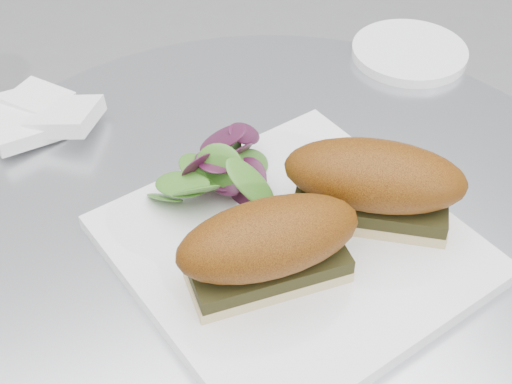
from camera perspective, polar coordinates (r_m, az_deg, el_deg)
table at (r=0.86m, az=1.27°, el=-14.29°), size 0.70×0.70×0.73m
plate at (r=0.64m, az=2.96°, el=-4.47°), size 0.33×0.33×0.02m
sandwich_left at (r=0.58m, az=1.02°, el=-4.30°), size 0.16×0.08×0.08m
sandwich_right at (r=0.64m, az=9.38°, el=0.72°), size 0.17×0.15×0.08m
salad at (r=0.67m, az=-2.82°, el=1.48°), size 0.11×0.11×0.05m
napkin at (r=0.81m, az=-16.42°, el=5.34°), size 0.13×0.13×0.02m
saucer at (r=0.92m, az=12.17°, el=10.88°), size 0.14×0.14×0.01m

